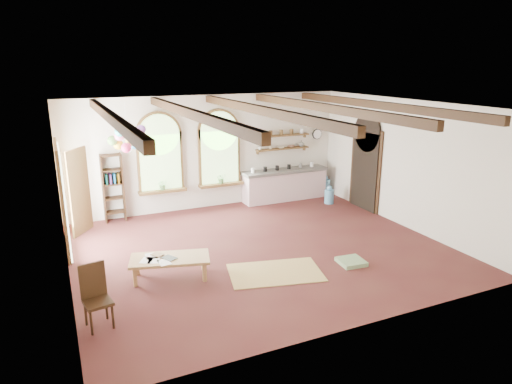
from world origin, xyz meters
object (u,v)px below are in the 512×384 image
balloon_cluster (127,138)px  coffee_table (170,260)px  side_chair (98,309)px  kitchen_counter (285,184)px

balloon_cluster → coffee_table: bearing=-86.0°
coffee_table → side_chair: bearing=-140.7°
kitchen_counter → balloon_cluster: (-4.70, -0.90, 1.87)m
coffee_table → side_chair: 1.88m
side_chair → kitchen_counter: bearing=39.9°
coffee_table → balloon_cluster: 3.50m
kitchen_counter → coffee_table: kitchen_counter is taller
kitchen_counter → coffee_table: size_ratio=1.64×
kitchen_counter → side_chair: bearing=-140.1°
coffee_table → balloon_cluster: size_ratio=1.43×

